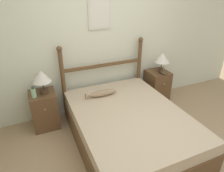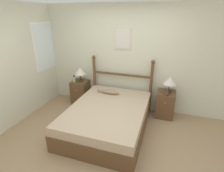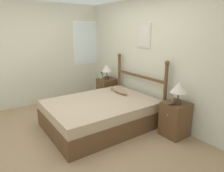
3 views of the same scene
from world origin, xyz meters
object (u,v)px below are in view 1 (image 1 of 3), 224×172
at_px(nightstand_right, 157,86).
at_px(model_boat, 163,73).
at_px(table_lamp_left, 42,77).
at_px(bed, 128,126).
at_px(nightstand_left, 45,110).
at_px(fish_pillow, 102,93).
at_px(bottle, 34,92).
at_px(table_lamp_right, 162,58).

distance_m(nightstand_right, model_boat, 0.37).
bearing_deg(table_lamp_left, bed, -38.60).
bearing_deg(nightstand_left, fish_pillow, -16.35).
relative_size(nightstand_left, table_lamp_left, 1.62).
distance_m(nightstand_right, bottle, 2.39).
relative_size(table_lamp_right, fish_pillow, 0.72).
bearing_deg(bed, table_lamp_left, 141.40).
xyz_separation_m(table_lamp_left, fish_pillow, (0.89, -0.25, -0.34)).
relative_size(nightstand_left, bottle, 3.42).
bearing_deg(table_lamp_left, nightstand_left, 155.63).
distance_m(nightstand_left, bottle, 0.42).
bearing_deg(model_boat, table_lamp_left, 176.95).
bearing_deg(bed, table_lamp_right, 36.48).
xyz_separation_m(bottle, model_boat, (2.36, -0.05, -0.05)).
height_order(bottle, fish_pillow, bottle).
relative_size(table_lamp_left, fish_pillow, 0.72).
bearing_deg(table_lamp_right, nightstand_right, 147.05).
height_order(nightstand_left, table_lamp_left, table_lamp_left).
bearing_deg(fish_pillow, bottle, 169.90).
distance_m(bed, bottle, 1.54).
relative_size(nightstand_right, table_lamp_left, 1.62).
distance_m(table_lamp_right, bottle, 2.40).
height_order(table_lamp_right, fish_pillow, table_lamp_right).
bearing_deg(nightstand_right, table_lamp_right, -32.95).
xyz_separation_m(nightstand_right, fish_pillow, (-1.31, -0.27, 0.25)).
distance_m(table_lamp_left, bottle, 0.26).
distance_m(bed, nightstand_left, 1.42).
bearing_deg(fish_pillow, table_lamp_right, 10.39).
xyz_separation_m(nightstand_left, fish_pillow, (0.93, -0.27, 0.25)).
bearing_deg(bottle, table_lamp_right, 1.49).
xyz_separation_m(table_lamp_left, model_boat, (2.21, -0.12, -0.25)).
height_order(bed, bottle, bottle).
distance_m(nightstand_left, fish_pillow, 1.00).
xyz_separation_m(nightstand_right, model_boat, (0.01, -0.14, 0.34)).
distance_m(nightstand_right, table_lamp_right, 0.60).
distance_m(table_lamp_left, model_boat, 2.22).
bearing_deg(nightstand_left, bed, -38.17).
bearing_deg(bottle, nightstand_left, 36.92).
height_order(nightstand_right, fish_pillow, nightstand_right).
xyz_separation_m(nightstand_left, bottle, (-0.12, -0.09, 0.40)).
bearing_deg(nightstand_left, nightstand_right, 0.00).
relative_size(bed, table_lamp_left, 5.36).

